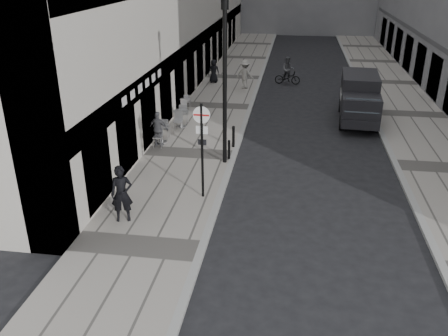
# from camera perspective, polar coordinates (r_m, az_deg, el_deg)

# --- Properties ---
(ground) EXTENTS (120.00, 120.00, 0.00)m
(ground) POSITION_cam_1_polar(r_m,az_deg,el_deg) (12.43, -5.34, -17.23)
(ground) COLOR black
(ground) RESTS_ON ground
(sidewalk) EXTENTS (4.00, 60.00, 0.12)m
(sidewalk) POSITION_cam_1_polar(r_m,az_deg,el_deg) (28.59, -0.84, 7.43)
(sidewalk) COLOR gray
(sidewalk) RESTS_ON ground
(far_sidewalk) EXTENTS (4.00, 60.00, 0.12)m
(far_sidewalk) POSITION_cam_1_polar(r_m,az_deg,el_deg) (28.98, 21.29, 6.01)
(far_sidewalk) COLOR gray
(far_sidewalk) RESTS_ON ground
(walking_man) EXTENTS (0.81, 0.65, 1.94)m
(walking_man) POSITION_cam_1_polar(r_m,az_deg,el_deg) (15.90, -12.20, -3.07)
(walking_man) COLOR black
(walking_man) RESTS_ON sidewalk
(sign_post) EXTENTS (0.61, 0.10, 3.53)m
(sign_post) POSITION_cam_1_polar(r_m,az_deg,el_deg) (16.63, -2.67, 3.55)
(sign_post) COLOR black
(sign_post) RESTS_ON sidewalk
(lamppost) EXTENTS (0.30, 0.30, 6.64)m
(lamppost) POSITION_cam_1_polar(r_m,az_deg,el_deg) (19.30, 0.09, 10.89)
(lamppost) COLOR black
(lamppost) RESTS_ON sidewalk
(bollard_near) EXTENTS (0.13, 0.13, 0.95)m
(bollard_near) POSITION_cam_1_polar(r_m,az_deg,el_deg) (21.95, 1.14, 3.74)
(bollard_near) COLOR black
(bollard_near) RESTS_ON sidewalk
(bollard_far) EXTENTS (0.11, 0.11, 0.81)m
(bollard_far) POSITION_cam_1_polar(r_m,az_deg,el_deg) (20.63, 0.61, 2.18)
(bollard_far) COLOR black
(bollard_far) RESTS_ON sidewalk
(panel_van) EXTENTS (2.22, 5.26, 2.43)m
(panel_van) POSITION_cam_1_polar(r_m,az_deg,el_deg) (26.84, 15.98, 8.31)
(panel_van) COLOR black
(panel_van) RESTS_ON ground
(cyclist) EXTENTS (1.81, 0.72, 1.91)m
(cyclist) POSITION_cam_1_polar(r_m,az_deg,el_deg) (34.31, 7.67, 11.20)
(cyclist) COLOR black
(cyclist) RESTS_ON ground
(pedestrian_a) EXTENTS (1.02, 0.55, 1.66)m
(pedestrian_a) POSITION_cam_1_polar(r_m,az_deg,el_deg) (22.14, -7.91, 4.66)
(pedestrian_a) COLOR #505054
(pedestrian_a) RESTS_ON sidewalk
(pedestrian_b) EXTENTS (1.39, 1.06, 1.91)m
(pedestrian_b) POSITION_cam_1_polar(r_m,az_deg,el_deg) (32.32, 2.55, 11.19)
(pedestrian_b) COLOR #A19D95
(pedestrian_b) RESTS_ON sidewalk
(pedestrian_c) EXTENTS (0.84, 0.59, 1.60)m
(pedestrian_c) POSITION_cam_1_polar(r_m,az_deg,el_deg) (33.96, -1.25, 11.57)
(pedestrian_c) COLOR black
(pedestrian_c) RESTS_ON sidewalk
(cafe_table_near) EXTENTS (0.77, 1.73, 0.99)m
(cafe_table_near) POSITION_cam_1_polar(r_m,az_deg,el_deg) (22.71, -7.51, 4.29)
(cafe_table_near) COLOR #B6B6B8
(cafe_table_near) RESTS_ON sidewalk
(cafe_table_mid) EXTENTS (0.80, 1.80, 1.02)m
(cafe_table_mid) POSITION_cam_1_polar(r_m,az_deg,el_deg) (24.76, -5.19, 6.11)
(cafe_table_mid) COLOR #A5A6A8
(cafe_table_mid) RESTS_ON sidewalk
(cafe_table_far) EXTENTS (0.65, 1.48, 0.84)m
(cafe_table_far) POSITION_cam_1_polar(r_m,az_deg,el_deg) (27.41, -4.66, 7.68)
(cafe_table_far) COLOR silver
(cafe_table_far) RESTS_ON sidewalk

